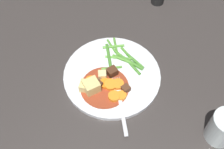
# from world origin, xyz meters

# --- Properties ---
(ground_plane) EXTENTS (3.00, 3.00, 0.00)m
(ground_plane) POSITION_xyz_m (0.00, 0.00, 0.00)
(ground_plane) COLOR #383330
(dinner_plate) EXTENTS (0.27, 0.27, 0.01)m
(dinner_plate) POSITION_xyz_m (0.00, 0.00, 0.01)
(dinner_plate) COLOR white
(dinner_plate) RESTS_ON ground_plane
(stew_sauce) EXTENTS (0.13, 0.13, 0.00)m
(stew_sauce) POSITION_xyz_m (0.05, 0.01, 0.01)
(stew_sauce) COLOR #93381E
(stew_sauce) RESTS_ON dinner_plate
(carrot_slice_0) EXTENTS (0.04, 0.04, 0.01)m
(carrot_slice_0) POSITION_xyz_m (0.02, 0.04, 0.02)
(carrot_slice_0) COLOR orange
(carrot_slice_0) RESTS_ON dinner_plate
(carrot_slice_1) EXTENTS (0.05, 0.05, 0.01)m
(carrot_slice_1) POSITION_xyz_m (0.03, 0.02, 0.02)
(carrot_slice_1) COLOR orange
(carrot_slice_1) RESTS_ON dinner_plate
(carrot_slice_2) EXTENTS (0.04, 0.04, 0.01)m
(carrot_slice_2) POSITION_xyz_m (0.04, 0.01, 0.02)
(carrot_slice_2) COLOR orange
(carrot_slice_2) RESTS_ON dinner_plate
(carrot_slice_3) EXTENTS (0.04, 0.04, 0.01)m
(carrot_slice_3) POSITION_xyz_m (0.06, 0.05, 0.02)
(carrot_slice_3) COLOR orange
(carrot_slice_3) RESTS_ON dinner_plate
(carrot_slice_4) EXTENTS (0.03, 0.03, 0.01)m
(carrot_slice_4) POSITION_xyz_m (0.04, 0.06, 0.02)
(carrot_slice_4) COLOR orange
(carrot_slice_4) RESTS_ON dinner_plate
(carrot_slice_5) EXTENTS (0.04, 0.04, 0.01)m
(carrot_slice_5) POSITION_xyz_m (0.06, -0.03, 0.02)
(carrot_slice_5) COLOR orange
(carrot_slice_5) RESTS_ON dinner_plate
(potato_chunk_0) EXTENTS (0.04, 0.04, 0.03)m
(potato_chunk_0) POSITION_xyz_m (0.08, -0.03, 0.03)
(potato_chunk_0) COLOR #E5CC7A
(potato_chunk_0) RESTS_ON dinner_plate
(potato_chunk_1) EXTENTS (0.03, 0.03, 0.02)m
(potato_chunk_1) POSITION_xyz_m (0.02, -0.02, 0.02)
(potato_chunk_1) COLOR #EAD68C
(potato_chunk_1) RESTS_ON dinner_plate
(potato_chunk_2) EXTENTS (0.05, 0.05, 0.04)m
(potato_chunk_2) POSITION_xyz_m (0.07, -0.01, 0.03)
(potato_chunk_2) COLOR #E5CC7A
(potato_chunk_2) RESTS_ON dinner_plate
(meat_chunk_0) EXTENTS (0.03, 0.03, 0.03)m
(meat_chunk_0) POSITION_xyz_m (-0.00, -0.00, 0.02)
(meat_chunk_0) COLOR #4C2B19
(meat_chunk_0) RESTS_ON dinner_plate
(meat_chunk_1) EXTENTS (0.03, 0.03, 0.02)m
(meat_chunk_1) POSITION_xyz_m (0.06, -0.01, 0.02)
(meat_chunk_1) COLOR #4C2B19
(meat_chunk_1) RESTS_ON dinner_plate
(meat_chunk_2) EXTENTS (0.03, 0.02, 0.02)m
(meat_chunk_2) POSITION_xyz_m (0.02, 0.06, 0.02)
(meat_chunk_2) COLOR #56331E
(meat_chunk_2) RESTS_ON dinner_plate
(green_bean_0) EXTENTS (0.01, 0.08, 0.01)m
(green_bean_0) POSITION_xyz_m (-0.06, 0.02, 0.02)
(green_bean_0) COLOR #4C8E33
(green_bean_0) RESTS_ON dinner_plate
(green_bean_1) EXTENTS (0.03, 0.05, 0.01)m
(green_bean_1) POSITION_xyz_m (-0.08, -0.06, 0.02)
(green_bean_1) COLOR #599E38
(green_bean_1) RESTS_ON dinner_plate
(green_bean_2) EXTENTS (0.05, 0.05, 0.01)m
(green_bean_2) POSITION_xyz_m (-0.02, -0.01, 0.02)
(green_bean_2) COLOR #599E38
(green_bean_2) RESTS_ON dinner_plate
(green_bean_3) EXTENTS (0.06, 0.07, 0.01)m
(green_bean_3) POSITION_xyz_m (-0.04, -0.05, 0.02)
(green_bean_3) COLOR #4C8E33
(green_bean_3) RESTS_ON dinner_plate
(green_bean_4) EXTENTS (0.06, 0.06, 0.01)m
(green_bean_4) POSITION_xyz_m (-0.08, -0.05, 0.02)
(green_bean_4) COLOR #599E38
(green_bean_4) RESTS_ON dinner_plate
(green_bean_5) EXTENTS (0.02, 0.06, 0.01)m
(green_bean_5) POSITION_xyz_m (-0.06, -0.01, 0.02)
(green_bean_5) COLOR #599E38
(green_bean_5) RESTS_ON dinner_plate
(green_bean_6) EXTENTS (0.05, 0.05, 0.01)m
(green_bean_6) POSITION_xyz_m (-0.08, -0.06, 0.02)
(green_bean_6) COLOR #66AD42
(green_bean_6) RESTS_ON dinner_plate
(green_bean_7) EXTENTS (0.02, 0.05, 0.01)m
(green_bean_7) POSITION_xyz_m (-0.08, -0.01, 0.02)
(green_bean_7) COLOR #599E38
(green_bean_7) RESTS_ON dinner_plate
(green_bean_8) EXTENTS (0.04, 0.07, 0.01)m
(green_bean_8) POSITION_xyz_m (-0.05, -0.02, 0.02)
(green_bean_8) COLOR #66AD42
(green_bean_8) RESTS_ON dinner_plate
(green_bean_9) EXTENTS (0.03, 0.07, 0.01)m
(green_bean_9) POSITION_xyz_m (-0.06, 0.03, 0.02)
(green_bean_9) COLOR #4C8E33
(green_bean_9) RESTS_ON dinner_plate
(green_bean_10) EXTENTS (0.02, 0.07, 0.01)m
(green_bean_10) POSITION_xyz_m (-0.08, 0.03, 0.02)
(green_bean_10) COLOR #4C8E33
(green_bean_10) RESTS_ON dinner_plate
(green_bean_11) EXTENTS (0.02, 0.07, 0.01)m
(green_bean_11) POSITION_xyz_m (-0.06, -0.01, 0.02)
(green_bean_11) COLOR #599E38
(green_bean_11) RESTS_ON dinner_plate
(fork) EXTENTS (0.13, 0.14, 0.00)m
(fork) POSITION_xyz_m (0.06, 0.07, 0.01)
(fork) COLOR silver
(fork) RESTS_ON dinner_plate
(water_glass) EXTENTS (0.07, 0.07, 0.09)m
(water_glass) POSITION_xyz_m (-0.02, 0.32, 0.05)
(water_glass) COLOR silver
(water_glass) RESTS_ON ground_plane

